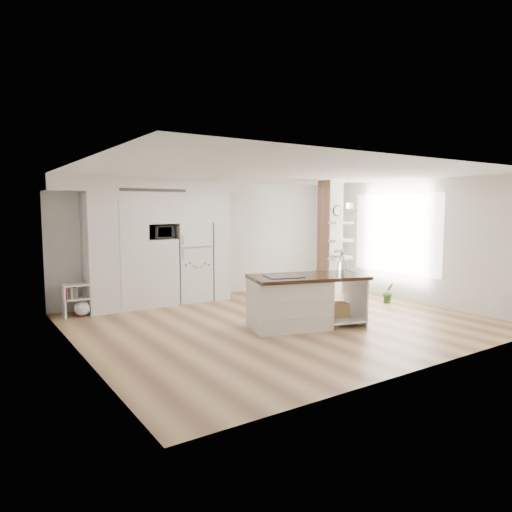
{
  "coord_description": "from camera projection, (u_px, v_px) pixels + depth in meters",
  "views": [
    {
      "loc": [
        -4.92,
        -6.57,
        2.08
      ],
      "look_at": [
        0.05,
        0.9,
        1.13
      ],
      "focal_mm": 32.0,
      "sensor_mm": 36.0,
      "label": 1
    }
  ],
  "objects": [
    {
      "name": "refrigerator",
      "position": [
        191.0,
        262.0,
        10.21
      ],
      "size": [
        0.78,
        0.69,
        1.75
      ],
      "color": "white",
      "rests_on": "floor"
    },
    {
      "name": "column",
      "position": [
        335.0,
        240.0,
        10.47
      ],
      "size": [
        0.69,
        0.9,
        2.7
      ],
      "color": "silver",
      "rests_on": "floor"
    },
    {
      "name": "bookshelf",
      "position": [
        79.0,
        302.0,
        8.77
      ],
      "size": [
        0.54,
        0.32,
        0.63
      ],
      "rotation": [
        0.0,
        0.0,
        -0.02
      ],
      "color": "white",
      "rests_on": "floor"
    },
    {
      "name": "floor_plant_a",
      "position": [
        388.0,
        292.0,
        10.05
      ],
      "size": [
        0.28,
        0.24,
        0.45
      ],
      "primitive_type": "imported",
      "rotation": [
        0.0,
        0.0,
        -0.18
      ],
      "color": "#30692A",
      "rests_on": "floor"
    },
    {
      "name": "room",
      "position": [
        281.0,
        221.0,
        8.18
      ],
      "size": [
        7.04,
        6.04,
        2.72
      ],
      "color": "white",
      "rests_on": "ground"
    },
    {
      "name": "floor",
      "position": [
        281.0,
        322.0,
        8.37
      ],
      "size": [
        7.0,
        6.0,
        0.01
      ],
      "primitive_type": "cube",
      "color": "tan",
      "rests_on": "ground"
    },
    {
      "name": "microwave",
      "position": [
        159.0,
        232.0,
        9.68
      ],
      "size": [
        0.54,
        0.37,
        0.3
      ],
      "primitive_type": "imported",
      "color": "#2D2D2D",
      "rests_on": "cabinet_wall"
    },
    {
      "name": "pendant_light",
      "position": [
        345.0,
        206.0,
        9.21
      ],
      "size": [
        0.12,
        0.12,
        0.1
      ],
      "primitive_type": "cylinder",
      "color": "white",
      "rests_on": "room"
    },
    {
      "name": "shelf_plant",
      "position": [
        338.0,
        232.0,
        10.73
      ],
      "size": [
        0.27,
        0.23,
        0.3
      ],
      "primitive_type": "imported",
      "color": "#30692A",
      "rests_on": "column"
    },
    {
      "name": "decor_bowl",
      "position": [
        339.0,
        256.0,
        10.28
      ],
      "size": [
        0.22,
        0.22,
        0.05
      ],
      "primitive_type": "imported",
      "color": "white",
      "rests_on": "column"
    },
    {
      "name": "cabinet_wall",
      "position": [
        151.0,
        235.0,
        9.63
      ],
      "size": [
        4.0,
        0.71,
        2.7
      ],
      "color": "white",
      "rests_on": "floor"
    },
    {
      "name": "window",
      "position": [
        396.0,
        234.0,
        10.38
      ],
      "size": [
        0.0,
        2.4,
        2.4
      ],
      "primitive_type": "plane",
      "rotation": [
        1.57,
        0.0,
        -1.57
      ],
      "color": "white",
      "rests_on": "room"
    },
    {
      "name": "kitchen_island",
      "position": [
        295.0,
        300.0,
        7.95
      ],
      "size": [
        2.21,
        1.49,
        1.48
      ],
      "rotation": [
        0.0,
        0.0,
        -0.29
      ],
      "color": "white",
      "rests_on": "floor"
    },
    {
      "name": "floor_plant_b",
      "position": [
        319.0,
        278.0,
        11.96
      ],
      "size": [
        0.3,
        0.3,
        0.48
      ],
      "primitive_type": "imported",
      "rotation": [
        0.0,
        0.0,
        -0.12
      ],
      "color": "#30692A",
      "rests_on": "floor"
    }
  ]
}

